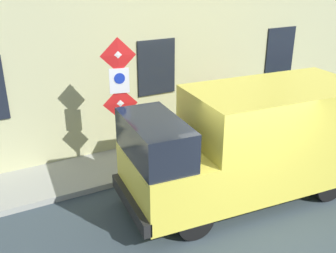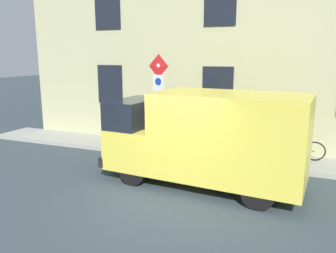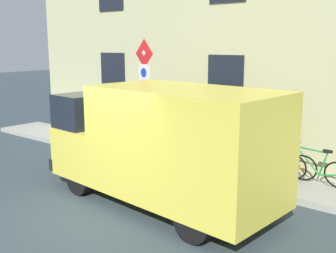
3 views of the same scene
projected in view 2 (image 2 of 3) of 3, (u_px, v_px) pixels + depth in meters
name	position (u px, v px, depth m)	size (l,w,h in m)	color
ground_plane	(169.00, 200.00, 8.19)	(80.00, 80.00, 0.00)	#334047
sidewalk_slab	(210.00, 154.00, 11.65)	(1.68, 17.98, 0.14)	#9A9B91
building_facade	(221.00, 51.00, 12.00)	(0.75, 15.98, 7.16)	#B5B484
sign_post_stacked	(159.00, 92.00, 11.23)	(0.20, 0.55, 3.21)	#474C47
delivery_van	(207.00, 137.00, 8.87)	(2.42, 5.47, 2.50)	#DECE46
bicycle_green	(297.00, 148.00, 10.82)	(0.46, 1.71, 0.89)	black
bicycle_orange	(270.00, 146.00, 11.12)	(0.46, 1.72, 0.89)	black
pedestrian	(264.00, 131.00, 10.75)	(0.47, 0.40, 1.72)	#262B47
litter_bin	(248.00, 147.00, 10.61)	(0.44, 0.44, 0.90)	#2D5133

